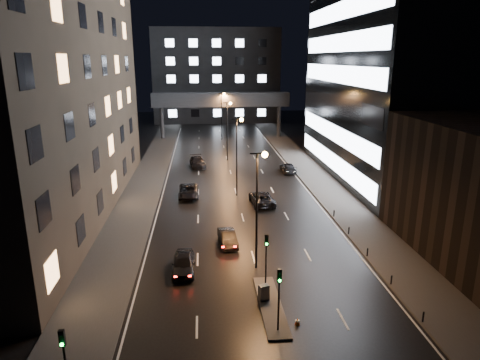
{
  "coord_description": "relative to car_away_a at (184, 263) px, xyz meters",
  "views": [
    {
      "loc": [
        -4.35,
        -24.89,
        17.3
      ],
      "look_at": [
        -0.17,
        21.39,
        4.0
      ],
      "focal_mm": 32.0,
      "sensor_mm": 36.0,
      "label": 1
    }
  ],
  "objects": [
    {
      "name": "streetlight_far",
      "position": [
        6.3,
        60.21,
        5.72
      ],
      "size": [
        1.45,
        0.5,
        10.15
      ],
      "color": "black",
      "rests_on": "ground"
    },
    {
      "name": "traffic_signal_corner",
      "position": [
        -5.36,
        -13.8,
        2.16
      ],
      "size": [
        0.28,
        0.34,
        4.4
      ],
      "color": "black",
      "rests_on": "ground"
    },
    {
      "name": "streetlight_mid_a",
      "position": [
        6.3,
        20.21,
        5.72
      ],
      "size": [
        1.45,
        0.5,
        10.15
      ],
      "color": "black",
      "rests_on": "ground"
    },
    {
      "name": "utility_cabinet",
      "position": [
        6.04,
        -5.09,
        -0.04
      ],
      "size": [
        0.84,
        0.69,
        1.19
      ],
      "primitive_type": "cube",
      "rotation": [
        0.0,
        0.0,
        0.34
      ],
      "color": "#4E4F51",
      "rests_on": "median_island"
    },
    {
      "name": "sidewalk_right",
      "position": [
        18.64,
        27.21,
        -0.71
      ],
      "size": [
        5.0,
        110.0,
        0.15
      ],
      "primitive_type": "cube",
      "color": "#383533",
      "rests_on": "ground"
    },
    {
      "name": "building_far",
      "position": [
        6.14,
        90.21,
        11.72
      ],
      "size": [
        34.0,
        14.0,
        25.0
      ],
      "primitive_type": "cube",
      "color": "#333335",
      "rests_on": "ground"
    },
    {
      "name": "bollard_row",
      "position": [
        16.34,
        -1.29,
        -0.33
      ],
      "size": [
        0.12,
        25.12,
        0.9
      ],
      "color": "black",
      "rests_on": "ground"
    },
    {
      "name": "ground",
      "position": [
        6.14,
        32.21,
        -0.78
      ],
      "size": [
        160.0,
        160.0,
        0.0
      ],
      "primitive_type": "plane",
      "color": "black",
      "rests_on": "ground"
    },
    {
      "name": "cone_a",
      "position": [
        7.88,
        -8.12,
        -0.54
      ],
      "size": [
        0.47,
        0.47,
        0.48
      ],
      "primitive_type": "cone",
      "rotation": [
        0.0,
        0.0,
        -0.33
      ],
      "color": "#F8540D",
      "rests_on": "ground"
    },
    {
      "name": "sidewalk_left",
      "position": [
        -6.36,
        27.21,
        -0.71
      ],
      "size": [
        5.0,
        110.0,
        0.15
      ],
      "primitive_type": "cube",
      "color": "#383533",
      "rests_on": "ground"
    },
    {
      "name": "traffic_signal_near",
      "position": [
        6.44,
        -3.3,
        2.31
      ],
      "size": [
        0.28,
        0.34,
        4.4
      ],
      "color": "black",
      "rests_on": "median_island"
    },
    {
      "name": "building_right_glass",
      "position": [
        31.14,
        28.21,
        21.72
      ],
      "size": [
        20.0,
        36.0,
        45.0
      ],
      "primitive_type": "cube",
      "color": "black",
      "rests_on": "ground"
    },
    {
      "name": "building_left",
      "position": [
        -16.36,
        16.21,
        19.22
      ],
      "size": [
        15.0,
        48.0,
        40.0
      ],
      "primitive_type": "cube",
      "color": "#2D2319",
      "rests_on": "ground"
    },
    {
      "name": "skybridge",
      "position": [
        6.14,
        62.21,
        7.56
      ],
      "size": [
        30.0,
        3.0,
        10.0
      ],
      "color": "#333335",
      "rests_on": "ground"
    },
    {
      "name": "car_away_c",
      "position": [
        -0.1,
        20.33,
        -0.03
      ],
      "size": [
        2.56,
        5.46,
        1.51
      ],
      "primitive_type": "imported",
      "rotation": [
        0.0,
        0.0,
        0.01
      ],
      "color": "black",
      "rests_on": "ground"
    },
    {
      "name": "median_island",
      "position": [
        6.44,
        -5.79,
        -0.71
      ],
      "size": [
        1.6,
        8.0,
        0.15
      ],
      "primitive_type": "cube",
      "color": "#383533",
      "rests_on": "ground"
    },
    {
      "name": "traffic_signal_far",
      "position": [
        6.44,
        -8.8,
        2.31
      ],
      "size": [
        0.28,
        0.34,
        4.4
      ],
      "color": "black",
      "rests_on": "median_island"
    },
    {
      "name": "car_toward_b",
      "position": [
        15.14,
        31.35,
        -0.08
      ],
      "size": [
        2.05,
        4.88,
        1.41
      ],
      "primitive_type": "imported",
      "rotation": [
        0.0,
        0.0,
        3.16
      ],
      "color": "black",
      "rests_on": "ground"
    },
    {
      "name": "car_toward_a",
      "position": [
        8.9,
        16.51,
        -0.01
      ],
      "size": [
        2.95,
        5.72,
        1.54
      ],
      "primitive_type": "imported",
      "rotation": [
        0.0,
        0.0,
        3.21
      ],
      "color": "black",
      "rests_on": "ground"
    },
    {
      "name": "building_right_low",
      "position": [
        26.14,
        1.21,
        5.22
      ],
      "size": [
        10.0,
        18.0,
        12.0
      ],
      "primitive_type": "cube",
      "color": "black",
      "rests_on": "ground"
    },
    {
      "name": "streetlight_near",
      "position": [
        6.3,
        0.21,
        5.72
      ],
      "size": [
        1.45,
        0.5,
        10.15
      ],
      "color": "black",
      "rests_on": "ground"
    },
    {
      "name": "car_away_b",
      "position": [
        4.01,
        5.13,
        -0.1
      ],
      "size": [
        1.92,
        4.29,
        1.37
      ],
      "primitive_type": "imported",
      "rotation": [
        0.0,
        0.0,
        0.12
      ],
      "color": "black",
      "rests_on": "ground"
    },
    {
      "name": "car_away_a",
      "position": [
        0.0,
        0.0,
        0.0
      ],
      "size": [
        1.9,
        4.62,
        1.57
      ],
      "primitive_type": "imported",
      "rotation": [
        0.0,
        0.0,
        -0.01
      ],
      "color": "black",
      "rests_on": "ground"
    },
    {
      "name": "car_away_d",
      "position": [
        0.98,
        35.93,
        0.03
      ],
      "size": [
        3.0,
        5.87,
        1.63
      ],
      "primitive_type": "imported",
      "rotation": [
        0.0,
        0.0,
        0.13
      ],
      "color": "black",
      "rests_on": "ground"
    },
    {
      "name": "streetlight_mid_b",
      "position": [
        6.3,
        40.21,
        5.72
      ],
      "size": [
        1.45,
        0.5,
        10.15
      ],
      "color": "black",
      "rests_on": "ground"
    }
  ]
}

